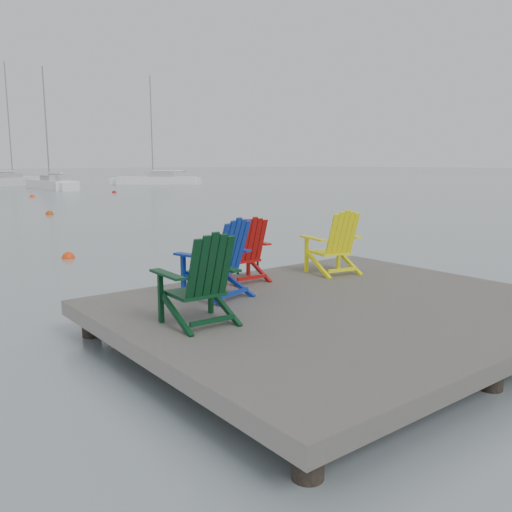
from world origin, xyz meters
TOP-DOWN VIEW (x-y plane):
  - ground at (0.00, 0.00)m, footprint 400.00×400.00m
  - dock at (0.00, 0.00)m, footprint 6.00×5.00m
  - handrail at (0.25, 2.45)m, footprint 0.48×0.04m
  - chair_green at (-2.05, 0.33)m, footprint 0.91×0.84m
  - chair_blue at (-1.16, 1.24)m, footprint 1.05×1.00m
  - chair_red at (-0.24, 1.92)m, footprint 0.85×0.79m
  - chair_yellow at (1.37, 1.45)m, footprint 0.98×0.92m
  - sailboat_near at (10.21, 44.54)m, footprint 2.30×7.90m
  - sailboat_mid at (9.44, 55.43)m, footprint 8.59×7.96m
  - sailboat_far at (22.74, 48.35)m, footprint 8.00×6.99m
  - buoy_a at (-0.80, 8.63)m, footprint 0.33×0.33m
  - buoy_b at (2.52, 20.69)m, footprint 0.36×0.36m
  - buoy_c at (5.61, 34.25)m, footprint 0.35×0.35m
  - buoy_d at (12.23, 35.67)m, footprint 0.36×0.36m

SIDE VIEW (x-z plane):
  - ground at x=0.00m, z-range 0.00..0.00m
  - buoy_a at x=-0.80m, z-range -0.16..0.16m
  - buoy_b at x=2.52m, z-range -0.18..0.18m
  - buoy_c at x=5.61m, z-range -0.18..0.18m
  - buoy_d at x=12.23m, z-range -0.18..0.18m
  - dock at x=0.00m, z-range -0.35..1.05m
  - sailboat_mid at x=9.44m, z-range -6.01..6.72m
  - sailboat_far at x=22.74m, z-range -5.49..6.20m
  - sailboat_near at x=10.21m, z-range -5.09..5.80m
  - chair_red at x=-0.24m, z-range 0.50..1.54m
  - handrail at x=0.25m, z-range 0.59..1.49m
  - chair_yellow at x=1.37m, z-range 0.50..1.60m
  - chair_green at x=-2.05m, z-range 0.50..1.61m
  - chair_blue at x=-1.16m, z-range 0.50..1.64m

